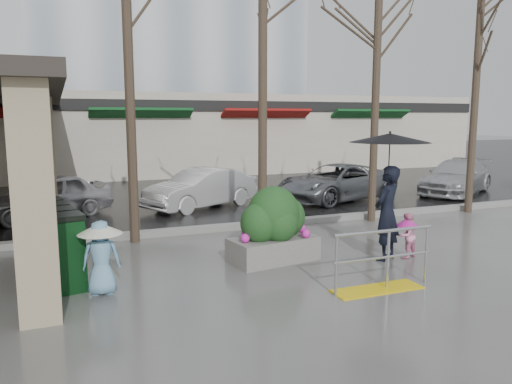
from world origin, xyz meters
TOP-DOWN VIEW (x-y plane):
  - ground at (0.00, 0.00)m, footprint 120.00×120.00m
  - street_asphalt at (0.00, 22.00)m, footprint 120.00×36.00m
  - curb at (0.00, 4.00)m, footprint 120.00×0.30m
  - canopy_slab at (-4.80, 8.00)m, footprint 2.80×18.00m
  - pillar_front at (-3.90, -0.50)m, footprint 0.55×0.55m
  - pillar_back at (-3.90, 6.00)m, footprint 0.55×0.55m
  - storefront_row at (2.00, 17.97)m, footprint 34.00×6.74m
  - handrail at (1.36, -1.20)m, footprint 1.90×0.50m
  - tree_west at (-2.00, 3.60)m, footprint 3.20×3.20m
  - tree_midwest at (1.20, 3.60)m, footprint 3.20×3.20m
  - tree_mideast at (4.50, 3.60)m, footprint 3.20×3.20m
  - tree_east at (8.00, 3.60)m, footprint 3.20×3.20m
  - woman at (2.53, 0.27)m, footprint 1.61×1.61m
  - child_pink at (3.00, 0.21)m, footprint 0.54×0.48m
  - child_blue at (-3.00, 0.30)m, footprint 0.72×0.72m
  - planter at (0.38, 1.02)m, footprint 1.86×1.14m
  - news_boxes at (-3.66, 1.56)m, footprint 0.93×2.39m
  - car_a at (-3.97, 7.38)m, footprint 3.98×2.83m
  - car_b at (0.62, 7.28)m, footprint 4.03×2.85m
  - car_c at (5.35, 6.95)m, footprint 4.93×3.24m
  - car_d at (10.38, 6.63)m, footprint 4.64×3.72m

SIDE VIEW (x-z plane):
  - ground at x=0.00m, z-range 0.00..0.00m
  - street_asphalt at x=0.00m, z-range 0.00..0.01m
  - curb at x=0.00m, z-range 0.00..0.15m
  - handrail at x=1.36m, z-range -0.14..0.89m
  - child_pink at x=3.00m, z-range 0.06..1.00m
  - car_a at x=-3.97m, z-range 0.00..1.26m
  - car_b at x=0.62m, z-range 0.00..1.26m
  - car_c at x=5.35m, z-range 0.00..1.26m
  - car_d at x=10.38m, z-range 0.00..1.26m
  - news_boxes at x=-3.66m, z-range 0.00..1.31m
  - planter at x=0.38m, z-range -0.03..1.49m
  - child_blue at x=-3.00m, z-range 0.12..1.35m
  - woman at x=2.53m, z-range 0.31..2.91m
  - pillar_front at x=-3.90m, z-range 0.00..3.50m
  - pillar_back at x=-3.90m, z-range 0.00..3.50m
  - storefront_row at x=2.00m, z-range 0.01..4.01m
  - canopy_slab at x=-4.80m, z-range 3.50..3.75m
  - tree_mideast at x=4.50m, z-range 1.61..8.11m
  - tree_west at x=-2.00m, z-range 1.68..8.48m
  - tree_midwest at x=1.20m, z-range 1.73..8.73m
  - tree_east at x=8.00m, z-range 1.78..8.98m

